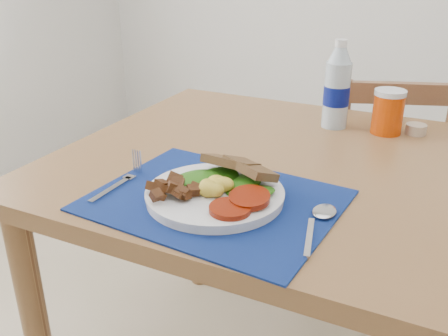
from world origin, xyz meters
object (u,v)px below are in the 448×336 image
at_px(breakfast_plate, 212,191).
at_px(water_bottle, 337,90).
at_px(juice_glass, 388,113).
at_px(chair_far, 383,165).

height_order(breakfast_plate, water_bottle, water_bottle).
height_order(water_bottle, juice_glass, water_bottle).
distance_m(breakfast_plate, water_bottle, 0.55).
distance_m(chair_far, breakfast_plate, 0.92).
bearing_deg(chair_far, juice_glass, 75.76).
xyz_separation_m(chair_far, juice_glass, (0.03, -0.32, 0.28)).
bearing_deg(chair_far, breakfast_plate, 57.01).
bearing_deg(water_bottle, breakfast_plate, -100.34).
relative_size(chair_far, breakfast_plate, 3.86).
relative_size(breakfast_plate, water_bottle, 1.12).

